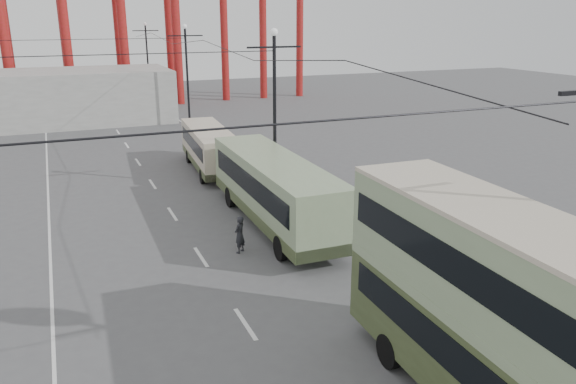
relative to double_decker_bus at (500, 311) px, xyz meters
name	(u,v)px	position (x,y,z in m)	size (l,w,h in m)	color
road_markings	(162,194)	(-4.08, 22.56, -3.11)	(12.52, 120.00, 0.01)	silver
lamp_post_mid	(275,112)	(2.38, 20.86, 1.56)	(3.20, 0.44, 9.32)	black
lamp_post_far	(187,76)	(2.38, 42.86, 1.56)	(3.20, 0.44, 9.32)	black
lamp_post_distant	(148,60)	(2.38, 64.86, 1.56)	(3.20, 0.44, 9.32)	black
fairground_shed	(53,97)	(-9.22, 49.86, -0.62)	(22.00, 10.00, 5.00)	gray
double_decker_bus	(500,311)	(0.00, 0.00, 0.00)	(2.93, 10.45, 5.57)	#343F22
single_decker_green	(274,188)	(0.14, 15.25, -1.21)	(2.94, 12.01, 3.38)	gray
single_decker_cream	(209,147)	(-0.05, 26.65, -1.52)	(2.99, 9.30, 2.85)	#C0B29B
pedestrian	(240,235)	(-2.50, 12.70, -2.29)	(0.61, 0.40, 1.66)	black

